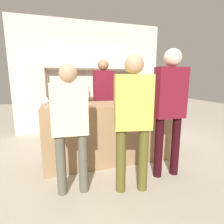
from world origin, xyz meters
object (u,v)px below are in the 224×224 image
(server_behind_counter, at_px, (104,93))
(customer_right, at_px, (170,103))
(counter_bottle_3, at_px, (139,97))
(wine_glass, at_px, (47,100))
(counter_bottle_2, at_px, (129,94))
(cork_jar, at_px, (63,99))
(counter_bottle_0, at_px, (81,98))
(counter_bottle_1, at_px, (159,95))
(customer_left, at_px, (70,121))
(customer_center, at_px, (133,115))
(ice_bucket, at_px, (120,98))

(server_behind_counter, distance_m, customer_right, 1.76)
(customer_right, bearing_deg, counter_bottle_3, 25.97)
(wine_glass, xyz_separation_m, server_behind_counter, (1.10, 1.04, -0.02))
(counter_bottle_2, xyz_separation_m, cork_jar, (-1.16, -0.00, -0.05))
(counter_bottle_0, xyz_separation_m, counter_bottle_1, (1.35, 0.11, -0.01))
(counter_bottle_1, distance_m, customer_left, 1.69)
(customer_left, bearing_deg, wine_glass, 27.53)
(counter_bottle_3, xyz_separation_m, customer_left, (-1.11, -0.51, -0.19))
(wine_glass, relative_size, customer_center, 0.09)
(counter_bottle_1, height_order, customer_center, customer_center)
(counter_bottle_3, bearing_deg, cork_jar, 159.52)
(server_behind_counter, height_order, customer_left, server_behind_counter)
(customer_left, bearing_deg, server_behind_counter, -21.16)
(ice_bucket, relative_size, server_behind_counter, 0.11)
(counter_bottle_0, relative_size, cork_jar, 2.05)
(counter_bottle_1, height_order, customer_right, customer_right)
(server_behind_counter, height_order, customer_right, server_behind_counter)
(counter_bottle_3, distance_m, customer_left, 1.24)
(counter_bottle_0, relative_size, counter_bottle_1, 1.04)
(counter_bottle_1, distance_m, ice_bucket, 0.73)
(ice_bucket, bearing_deg, cork_jar, 159.08)
(counter_bottle_2, relative_size, cork_jar, 1.98)
(counter_bottle_0, bearing_deg, customer_center, -54.20)
(cork_jar, bearing_deg, customer_left, -87.48)
(counter_bottle_2, height_order, cork_jar, counter_bottle_2)
(counter_bottle_1, relative_size, counter_bottle_2, 1.00)
(ice_bucket, distance_m, customer_center, 0.80)
(customer_left, bearing_deg, customer_right, -84.68)
(server_behind_counter, bearing_deg, counter_bottle_0, -33.39)
(counter_bottle_2, relative_size, counter_bottle_3, 1.00)
(counter_bottle_3, relative_size, cork_jar, 1.99)
(server_behind_counter, bearing_deg, ice_bucket, -5.27)
(customer_right, bearing_deg, server_behind_counter, 19.32)
(counter_bottle_2, relative_size, wine_glass, 2.17)
(counter_bottle_2, height_order, customer_right, customer_right)
(counter_bottle_1, relative_size, customer_right, 0.18)
(customer_left, bearing_deg, counter_bottle_3, -60.36)
(customer_center, bearing_deg, ice_bucket, 2.57)
(counter_bottle_0, distance_m, customer_right, 1.24)
(wine_glass, bearing_deg, counter_bottle_3, -6.03)
(counter_bottle_1, xyz_separation_m, customer_center, (-0.85, -0.81, -0.13))
(customer_center, bearing_deg, cork_jar, 45.24)
(counter_bottle_0, distance_m, cork_jar, 0.48)
(counter_bottle_2, xyz_separation_m, customer_left, (-1.12, -0.95, -0.20))
(ice_bucket, bearing_deg, wine_glass, 177.53)
(counter_bottle_0, height_order, cork_jar, counter_bottle_0)
(cork_jar, bearing_deg, counter_bottle_1, -10.62)
(wine_glass, height_order, customer_center, customer_center)
(counter_bottle_1, bearing_deg, ice_bucket, -177.50)
(wine_glass, relative_size, customer_left, 0.10)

